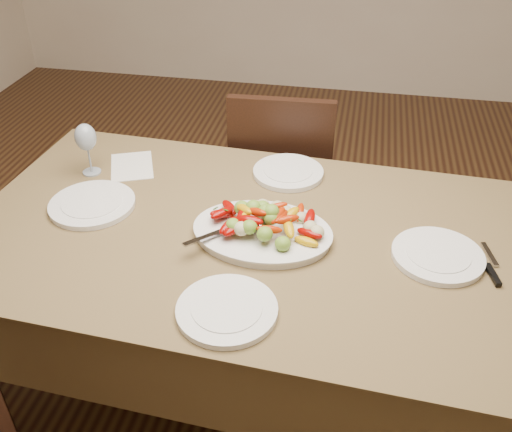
{
  "coord_description": "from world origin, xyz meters",
  "views": [
    {
      "loc": [
        0.39,
        -1.49,
        1.81
      ],
      "look_at": [
        0.11,
        -0.09,
        0.82
      ],
      "focal_mm": 40.0,
      "sensor_mm": 36.0,
      "label": 1
    }
  ],
  "objects_px": {
    "serving_platter": "(262,234)",
    "plate_near": "(227,310)",
    "plate_left": "(92,205)",
    "wine_glass": "(87,148)",
    "dining_table": "(256,319)",
    "plate_far": "(288,173)",
    "chair_far": "(283,181)",
    "plate_right": "(438,256)"
  },
  "relations": [
    {
      "from": "dining_table",
      "to": "chair_far",
      "type": "distance_m",
      "value": 0.8
    },
    {
      "from": "plate_right",
      "to": "wine_glass",
      "type": "xyz_separation_m",
      "value": [
        -1.2,
        0.27,
        0.09
      ]
    },
    {
      "from": "plate_near",
      "to": "wine_glass",
      "type": "xyz_separation_m",
      "value": [
        -0.65,
        0.61,
        0.09
      ]
    },
    {
      "from": "plate_far",
      "to": "wine_glass",
      "type": "bearing_deg",
      "value": -170.13
    },
    {
      "from": "plate_right",
      "to": "wine_glass",
      "type": "bearing_deg",
      "value": 167.38
    },
    {
      "from": "dining_table",
      "to": "plate_left",
      "type": "height_order",
      "value": "plate_left"
    },
    {
      "from": "plate_left",
      "to": "plate_far",
      "type": "bearing_deg",
      "value": 28.62
    },
    {
      "from": "dining_table",
      "to": "chair_far",
      "type": "relative_size",
      "value": 1.94
    },
    {
      "from": "dining_table",
      "to": "plate_right",
      "type": "height_order",
      "value": "plate_right"
    },
    {
      "from": "dining_table",
      "to": "plate_right",
      "type": "distance_m",
      "value": 0.67
    },
    {
      "from": "serving_platter",
      "to": "plate_far",
      "type": "xyz_separation_m",
      "value": [
        0.02,
        0.39,
        -0.0
      ]
    },
    {
      "from": "serving_platter",
      "to": "plate_right",
      "type": "bearing_deg",
      "value": -0.45
    },
    {
      "from": "plate_near",
      "to": "plate_left",
      "type": "bearing_deg",
      "value": 144.31
    },
    {
      "from": "plate_near",
      "to": "serving_platter",
      "type": "bearing_deg",
      "value": 84.95
    },
    {
      "from": "plate_near",
      "to": "wine_glass",
      "type": "distance_m",
      "value": 0.9
    },
    {
      "from": "dining_table",
      "to": "chair_far",
      "type": "xyz_separation_m",
      "value": [
        -0.03,
        0.79,
        0.1
      ]
    },
    {
      "from": "dining_table",
      "to": "wine_glass",
      "type": "distance_m",
      "value": 0.85
    },
    {
      "from": "dining_table",
      "to": "plate_left",
      "type": "bearing_deg",
      "value": 176.26
    },
    {
      "from": "wine_glass",
      "to": "plate_near",
      "type": "bearing_deg",
      "value": -43.01
    },
    {
      "from": "plate_right",
      "to": "wine_glass",
      "type": "distance_m",
      "value": 1.24
    },
    {
      "from": "dining_table",
      "to": "serving_platter",
      "type": "distance_m",
      "value": 0.39
    },
    {
      "from": "serving_platter",
      "to": "plate_near",
      "type": "bearing_deg",
      "value": -95.05
    },
    {
      "from": "plate_right",
      "to": "plate_near",
      "type": "distance_m",
      "value": 0.65
    },
    {
      "from": "wine_glass",
      "to": "chair_far",
      "type": "bearing_deg",
      "value": 40.74
    },
    {
      "from": "plate_far",
      "to": "wine_glass",
      "type": "xyz_separation_m",
      "value": [
        -0.7,
        -0.12,
        0.09
      ]
    },
    {
      "from": "serving_platter",
      "to": "plate_left",
      "type": "xyz_separation_m",
      "value": [
        -0.58,
        0.06,
        -0.0
      ]
    },
    {
      "from": "plate_right",
      "to": "plate_near",
      "type": "bearing_deg",
      "value": -148.59
    },
    {
      "from": "chair_far",
      "to": "plate_left",
      "type": "relative_size",
      "value": 3.36
    },
    {
      "from": "plate_left",
      "to": "plate_near",
      "type": "height_order",
      "value": "same"
    },
    {
      "from": "plate_left",
      "to": "dining_table",
      "type": "bearing_deg",
      "value": -3.74
    },
    {
      "from": "plate_right",
      "to": "plate_near",
      "type": "xyz_separation_m",
      "value": [
        -0.55,
        -0.34,
        0.0
      ]
    },
    {
      "from": "serving_platter",
      "to": "plate_right",
      "type": "xyz_separation_m",
      "value": [
        0.52,
        -0.0,
        -0.0
      ]
    },
    {
      "from": "chair_far",
      "to": "plate_left",
      "type": "distance_m",
      "value": 0.97
    },
    {
      "from": "plate_left",
      "to": "wine_glass",
      "type": "height_order",
      "value": "wine_glass"
    },
    {
      "from": "plate_near",
      "to": "plate_far",
      "type": "bearing_deg",
      "value": 85.82
    },
    {
      "from": "plate_left",
      "to": "wine_glass",
      "type": "distance_m",
      "value": 0.25
    },
    {
      "from": "plate_far",
      "to": "plate_left",
      "type": "bearing_deg",
      "value": -151.38
    },
    {
      "from": "plate_left",
      "to": "plate_right",
      "type": "relative_size",
      "value": 1.06
    },
    {
      "from": "plate_far",
      "to": "plate_right",
      "type": "bearing_deg",
      "value": -38.12
    },
    {
      "from": "plate_left",
      "to": "wine_glass",
      "type": "xyz_separation_m",
      "value": [
        -0.1,
        0.21,
        0.09
      ]
    },
    {
      "from": "plate_left",
      "to": "chair_far",
      "type": "bearing_deg",
      "value": 54.64
    },
    {
      "from": "plate_left",
      "to": "wine_glass",
      "type": "bearing_deg",
      "value": 114.79
    }
  ]
}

